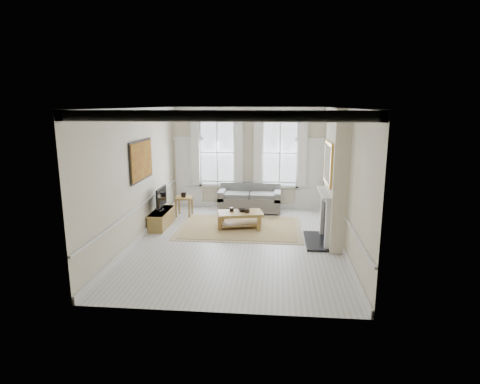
# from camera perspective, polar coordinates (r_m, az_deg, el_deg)

# --- Properties ---
(floor) EXTENTS (7.20, 7.20, 0.00)m
(floor) POSITION_cam_1_polar(r_m,az_deg,el_deg) (10.42, -0.26, -7.12)
(floor) COLOR #B7B5AD
(floor) RESTS_ON ground
(ceiling) EXTENTS (7.20, 7.20, 0.00)m
(ceiling) POSITION_cam_1_polar(r_m,az_deg,el_deg) (9.83, -0.28, 11.92)
(ceiling) COLOR white
(ceiling) RESTS_ON back_wall
(back_wall) EXTENTS (5.20, 0.00, 5.20)m
(back_wall) POSITION_cam_1_polar(r_m,az_deg,el_deg) (13.53, 1.22, 4.82)
(back_wall) COLOR beige
(back_wall) RESTS_ON floor
(left_wall) EXTENTS (0.00, 7.20, 7.20)m
(left_wall) POSITION_cam_1_polar(r_m,az_deg,el_deg) (10.56, -14.47, 2.28)
(left_wall) COLOR beige
(left_wall) RESTS_ON floor
(right_wall) EXTENTS (0.00, 7.20, 7.20)m
(right_wall) POSITION_cam_1_polar(r_m,az_deg,el_deg) (10.08, 14.62, 1.81)
(right_wall) COLOR beige
(right_wall) RESTS_ON floor
(window_left) EXTENTS (1.26, 0.20, 2.20)m
(window_left) POSITION_cam_1_polar(r_m,az_deg,el_deg) (13.57, -3.24, 5.68)
(window_left) COLOR #B2BCC6
(window_left) RESTS_ON back_wall
(window_right) EXTENTS (1.26, 0.20, 2.20)m
(window_right) POSITION_cam_1_polar(r_m,az_deg,el_deg) (13.42, 5.70, 5.56)
(window_right) COLOR #B2BCC6
(window_right) RESTS_ON back_wall
(door_left) EXTENTS (0.90, 0.08, 2.30)m
(door_left) POSITION_cam_1_polar(r_m,az_deg,el_deg) (13.87, -7.29, 2.61)
(door_left) COLOR silver
(door_left) RESTS_ON floor
(door_right) EXTENTS (0.90, 0.08, 2.30)m
(door_right) POSITION_cam_1_polar(r_m,az_deg,el_deg) (13.59, 9.86, 2.32)
(door_right) COLOR silver
(door_right) RESTS_ON floor
(painting) EXTENTS (0.05, 1.66, 1.06)m
(painting) POSITION_cam_1_polar(r_m,az_deg,el_deg) (10.77, -13.83, 4.40)
(painting) COLOR #A2741B
(painting) RESTS_ON left_wall
(chimney_breast) EXTENTS (0.35, 1.70, 3.38)m
(chimney_breast) POSITION_cam_1_polar(r_m,az_deg,el_deg) (10.24, 13.48, 2.03)
(chimney_breast) COLOR beige
(chimney_breast) RESTS_ON floor
(hearth) EXTENTS (0.55, 1.50, 0.05)m
(hearth) POSITION_cam_1_polar(r_m,az_deg,el_deg) (10.61, 10.74, -6.84)
(hearth) COLOR black
(hearth) RESTS_ON floor
(fireplace) EXTENTS (0.21, 1.45, 1.33)m
(fireplace) POSITION_cam_1_polar(r_m,az_deg,el_deg) (10.43, 11.99, -3.17)
(fireplace) COLOR silver
(fireplace) RESTS_ON floor
(mirror) EXTENTS (0.06, 1.26, 1.06)m
(mirror) POSITION_cam_1_polar(r_m,az_deg,el_deg) (10.16, 12.38, 4.01)
(mirror) COLOR #BE8B34
(mirror) RESTS_ON chimney_breast
(sofa) EXTENTS (2.02, 0.98, 0.90)m
(sofa) POSITION_cam_1_polar(r_m,az_deg,el_deg) (13.29, 1.40, -1.14)
(sofa) COLOR #5F5F5C
(sofa) RESTS_ON floor
(side_table) EXTENTS (0.56, 0.56, 0.61)m
(side_table) POSITION_cam_1_polar(r_m,az_deg,el_deg) (12.81, -7.97, -1.19)
(side_table) COLOR olive
(side_table) RESTS_ON floor
(rug) EXTENTS (3.50, 2.60, 0.02)m
(rug) POSITION_cam_1_polar(r_m,az_deg,el_deg) (11.56, 0.02, -5.07)
(rug) COLOR #A78556
(rug) RESTS_ON floor
(coffee_table) EXTENTS (1.39, 0.99, 0.47)m
(coffee_table) POSITION_cam_1_polar(r_m,az_deg,el_deg) (11.45, 0.02, -3.26)
(coffee_table) COLOR olive
(coffee_table) RESTS_ON rug
(ceramic_pot_a) EXTENTS (0.12, 0.12, 0.12)m
(ceramic_pot_a) POSITION_cam_1_polar(r_m,az_deg,el_deg) (11.49, -1.20, -2.49)
(ceramic_pot_a) COLOR black
(ceramic_pot_a) RESTS_ON coffee_table
(ceramic_pot_b) EXTENTS (0.15, 0.15, 0.11)m
(ceramic_pot_b) POSITION_cam_1_polar(r_m,az_deg,el_deg) (11.35, 1.01, -2.70)
(ceramic_pot_b) COLOR black
(ceramic_pot_b) RESTS_ON coffee_table
(bowl) EXTENTS (0.32, 0.32, 0.06)m
(bowl) POSITION_cam_1_polar(r_m,az_deg,el_deg) (11.52, 0.32, -2.60)
(bowl) COLOR black
(bowl) RESTS_ON coffee_table
(tv_stand) EXTENTS (0.43, 1.34, 0.48)m
(tv_stand) POSITION_cam_1_polar(r_m,az_deg,el_deg) (11.84, -11.09, -3.73)
(tv_stand) COLOR olive
(tv_stand) RESTS_ON floor
(tv) EXTENTS (0.08, 0.90, 0.68)m
(tv) POSITION_cam_1_polar(r_m,az_deg,el_deg) (11.68, -11.11, -0.75)
(tv) COLOR black
(tv) RESTS_ON tv_stand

